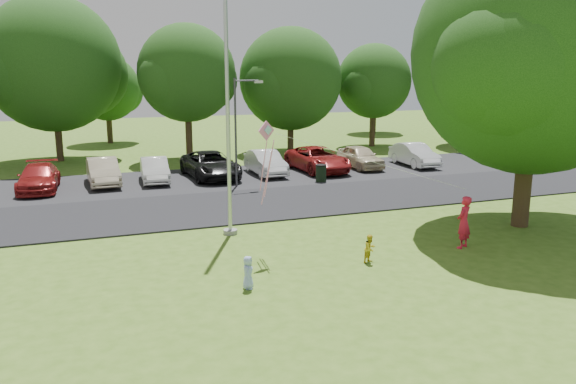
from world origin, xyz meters
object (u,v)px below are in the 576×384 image
object	(u,v)px
child_yellow	(370,249)
flagpole	(228,117)
child_blue	(248,272)
trash_can	(321,174)
woman	(464,222)
big_tree	(534,59)
street_lamp	(240,122)
kite	(272,146)

from	to	relation	value
child_yellow	flagpole	bearing A→B (deg)	101.49
child_yellow	child_blue	xyz separation A→B (m)	(-4.07, -0.75, 0.02)
flagpole	trash_can	xyz separation A→B (m)	(6.89, 7.65, -3.69)
woman	big_tree	bearing A→B (deg)	171.85
street_lamp	woman	size ratio (longest dim) A/B	3.10
woman	kite	world-z (taller)	kite
trash_can	big_tree	world-z (taller)	big_tree
woman	child_yellow	distance (m)	3.59
street_lamp	trash_can	distance (m)	5.09
trash_can	child_blue	size ratio (longest dim) A/B	1.04
big_tree	child_blue	xyz separation A→B (m)	(-11.28, -2.39, -5.67)
trash_can	big_tree	distance (m)	12.40
big_tree	child_blue	distance (m)	12.85
woman	street_lamp	bearing A→B (deg)	-100.79
flagpole	child_blue	xyz separation A→B (m)	(-0.87, -5.20, -3.71)
flagpole	trash_can	size ratio (longest dim) A/B	10.57
trash_can	kite	distance (m)	12.38
flagpole	trash_can	bearing A→B (deg)	47.98
child_yellow	kite	bearing A→B (deg)	119.92
kite	flagpole	bearing A→B (deg)	83.17
street_lamp	big_tree	world-z (taller)	big_tree
street_lamp	woman	world-z (taller)	street_lamp
flagpole	child_yellow	xyz separation A→B (m)	(3.20, -4.46, -3.73)
flagpole	trash_can	distance (m)	10.93
trash_can	child_blue	bearing A→B (deg)	-121.13
trash_can	big_tree	bearing A→B (deg)	-71.42
big_tree	flagpole	bearing A→B (deg)	164.86
street_lamp	kite	world-z (taller)	street_lamp
flagpole	street_lamp	xyz separation A→B (m)	(2.63, 8.02, -0.92)
woman	kite	bearing A→B (deg)	-44.14
flagpole	child_yellow	world-z (taller)	flagpole
trash_can	kite	world-z (taller)	kite
street_lamp	child_blue	world-z (taller)	street_lamp
big_tree	woman	distance (m)	6.55
street_lamp	woman	distance (m)	13.15
flagpole	woman	xyz separation A→B (m)	(6.76, -4.23, -3.30)
big_tree	kite	size ratio (longest dim) A/B	1.63
kite	street_lamp	bearing A→B (deg)	58.28
trash_can	kite	bearing A→B (deg)	-121.12
flagpole	child_yellow	size ratio (longest dim) A/B	11.45
street_lamp	woman	xyz separation A→B (m)	(4.13, -12.26, -2.38)
big_tree	kite	distance (m)	10.08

